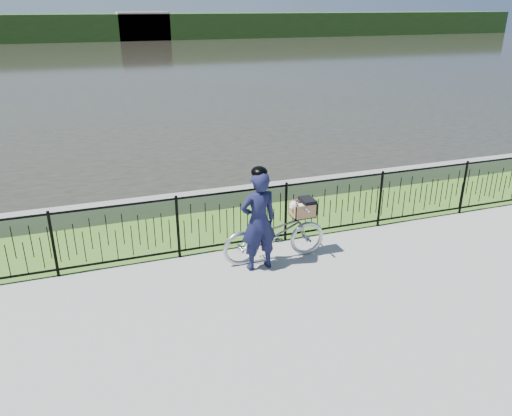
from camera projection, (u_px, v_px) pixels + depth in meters
name	position (u px, v px, depth m)	size (l,w,h in m)	color
ground	(265.00, 293.00, 7.66)	(120.00, 120.00, 0.00)	gray
grass_strip	(220.00, 227.00, 9.93)	(60.00, 2.00, 0.01)	#3E6720
water	(109.00, 64.00, 36.47)	(120.00, 120.00, 0.00)	#27261D
quay_wall	(207.00, 200.00, 10.73)	(60.00, 0.30, 0.40)	slate
fence	(234.00, 220.00, 8.84)	(14.00, 0.06, 1.15)	black
far_treeline	(91.00, 27.00, 59.47)	(120.00, 6.00, 3.00)	#27461B
far_building_right	(143.00, 26.00, 59.96)	(6.00, 3.00, 3.20)	#A59A84
bicycle_rig	(275.00, 233.00, 8.51)	(1.83, 0.64, 1.07)	#A9AEB5
cyclist	(258.00, 220.00, 8.08)	(0.65, 0.45, 1.77)	#121433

